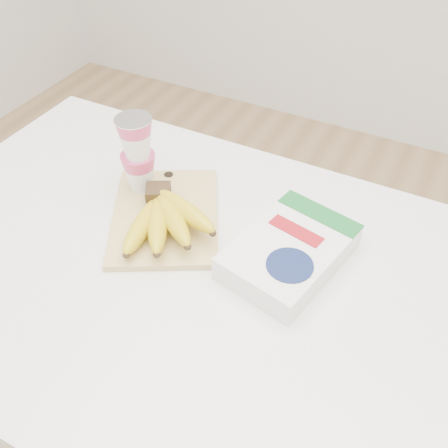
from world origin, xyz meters
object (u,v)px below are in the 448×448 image
Objects in this scene: cutting_board at (165,216)px; bananas at (164,218)px; cereal_box at (289,252)px; yogurt_stack at (137,152)px; table at (193,385)px.

cutting_board is 0.06m from bananas.
cutting_board is 1.05× the size of cereal_box.
yogurt_stack is (-0.11, 0.08, 0.06)m from bananas.
table is 4.17× the size of cutting_board.
yogurt_stack is at bearing 142.88° from bananas.
bananas reaches higher than table.
yogurt_stack is 0.63× the size of cereal_box.
yogurt_stack reaches higher than cereal_box.
bananas is 0.24m from cereal_box.
yogurt_stack is (-0.18, 0.13, 0.54)m from table.
bananas is 1.21× the size of yogurt_stack.
cereal_box is at bearing -6.98° from yogurt_stack.
yogurt_stack is 0.36m from cereal_box.
bananas is at bearing 143.06° from table.
bananas is at bearing -85.88° from cutting_board.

